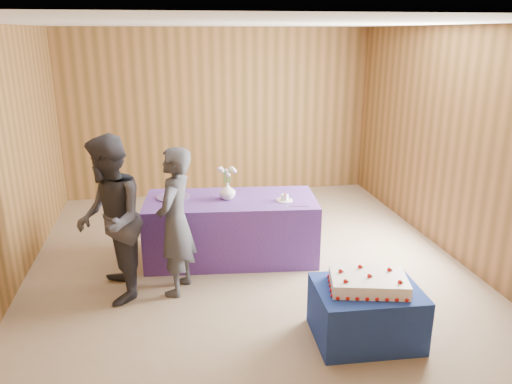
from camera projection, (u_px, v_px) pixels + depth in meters
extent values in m
plane|color=#8B705F|center=(249.00, 270.00, 5.74)|extent=(6.00, 6.00, 0.00)
cube|color=brown|center=(218.00, 113.00, 8.14)|extent=(5.00, 0.04, 2.70)
cube|color=brown|center=(348.00, 295.00, 2.52)|extent=(5.00, 0.04, 2.70)
cube|color=brown|center=(462.00, 147.00, 5.76)|extent=(0.04, 6.00, 2.70)
cube|color=white|center=(248.00, 23.00, 4.91)|extent=(5.00, 6.00, 0.04)
cube|color=navy|center=(366.00, 313.00, 4.41)|extent=(0.93, 0.74, 0.50)
cube|color=#5E3593|center=(231.00, 228.00, 5.97)|extent=(2.08, 1.11, 0.75)
cube|color=white|center=(368.00, 282.00, 4.30)|extent=(0.73, 0.57, 0.12)
sphere|color=#A60D0C|center=(333.00, 298.00, 4.13)|extent=(0.03, 0.03, 0.03)
sphere|color=#A60D0C|center=(412.00, 300.00, 4.10)|extent=(0.03, 0.03, 0.03)
sphere|color=#A60D0C|center=(329.00, 274.00, 4.54)|extent=(0.03, 0.03, 0.03)
sphere|color=#A60D0C|center=(400.00, 276.00, 4.50)|extent=(0.03, 0.03, 0.03)
sphere|color=#A60D0C|center=(348.00, 279.00, 4.19)|extent=(0.04, 0.04, 0.04)
cone|color=#155313|center=(351.00, 280.00, 4.20)|extent=(0.02, 0.03, 0.03)
sphere|color=#A60D0C|center=(387.00, 269.00, 4.36)|extent=(0.04, 0.04, 0.04)
cone|color=#155313|center=(390.00, 270.00, 4.37)|extent=(0.02, 0.03, 0.03)
sphere|color=#A60D0C|center=(369.00, 274.00, 4.28)|extent=(0.04, 0.04, 0.04)
cone|color=#155313|center=(372.00, 275.00, 4.29)|extent=(0.02, 0.03, 0.03)
imported|color=silver|center=(227.00, 191.00, 5.82)|extent=(0.23, 0.23, 0.20)
cylinder|color=#276128|center=(230.00, 177.00, 5.77)|extent=(0.01, 0.01, 0.15)
sphere|color=#C6A7D9|center=(235.00, 170.00, 5.76)|extent=(0.05, 0.05, 0.05)
cylinder|color=#276128|center=(229.00, 176.00, 5.79)|extent=(0.01, 0.01, 0.15)
sphere|color=white|center=(232.00, 169.00, 5.81)|extent=(0.05, 0.05, 0.05)
cylinder|color=#276128|center=(227.00, 176.00, 5.80)|extent=(0.01, 0.01, 0.15)
sphere|color=#C6A7D9|center=(226.00, 169.00, 5.82)|extent=(0.05, 0.05, 0.05)
cylinder|color=#276128|center=(225.00, 176.00, 5.78)|extent=(0.01, 0.01, 0.15)
sphere|color=white|center=(221.00, 169.00, 5.79)|extent=(0.05, 0.05, 0.05)
cylinder|color=#276128|center=(224.00, 177.00, 5.76)|extent=(0.01, 0.01, 0.15)
sphere|color=#C6A7D9|center=(219.00, 171.00, 5.73)|extent=(0.05, 0.05, 0.05)
cylinder|color=#276128|center=(225.00, 177.00, 5.74)|extent=(0.01, 0.01, 0.15)
sphere|color=white|center=(222.00, 172.00, 5.67)|extent=(0.05, 0.05, 0.05)
cylinder|color=#276128|center=(228.00, 178.00, 5.73)|extent=(0.01, 0.01, 0.15)
sphere|color=#C6A7D9|center=(228.00, 173.00, 5.66)|extent=(0.05, 0.05, 0.05)
cylinder|color=#276128|center=(230.00, 177.00, 5.74)|extent=(0.01, 0.01, 0.15)
sphere|color=white|center=(233.00, 172.00, 5.69)|extent=(0.05, 0.05, 0.05)
cylinder|color=#5C468D|center=(173.00, 197.00, 5.88)|extent=(0.50, 0.50, 0.02)
cylinder|color=silver|center=(285.00, 200.00, 5.78)|extent=(0.23, 0.23, 0.01)
cube|color=white|center=(285.00, 197.00, 5.77)|extent=(0.10, 0.09, 0.06)
sphere|color=#A60D0C|center=(285.00, 194.00, 5.74)|extent=(0.03, 0.03, 0.03)
cube|color=#B9BABE|center=(297.00, 206.00, 5.60)|extent=(0.26, 0.06, 0.00)
imported|color=#363740|center=(175.00, 222.00, 5.06)|extent=(0.56, 0.66, 1.55)
imported|color=#31323B|center=(110.00, 220.00, 4.92)|extent=(0.75, 0.90, 1.70)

